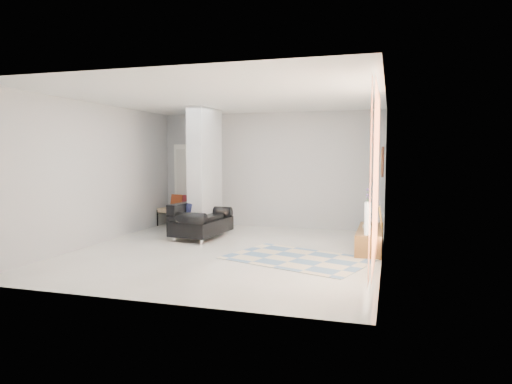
% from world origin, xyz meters
% --- Properties ---
extents(floor, '(6.00, 6.00, 0.00)m').
position_xyz_m(floor, '(0.00, 0.00, 0.00)').
color(floor, beige).
rests_on(floor, ground).
extents(ceiling, '(6.00, 6.00, 0.00)m').
position_xyz_m(ceiling, '(0.00, 0.00, 2.80)').
color(ceiling, white).
rests_on(ceiling, wall_back).
extents(wall_back, '(6.00, 0.00, 6.00)m').
position_xyz_m(wall_back, '(0.00, 3.00, 1.40)').
color(wall_back, '#B5B7B9').
rests_on(wall_back, ground).
extents(wall_front, '(6.00, 0.00, 6.00)m').
position_xyz_m(wall_front, '(0.00, -3.00, 1.40)').
color(wall_front, '#B5B7B9').
rests_on(wall_front, ground).
extents(wall_left, '(0.00, 6.00, 6.00)m').
position_xyz_m(wall_left, '(-2.75, 0.00, 1.40)').
color(wall_left, '#B5B7B9').
rests_on(wall_left, ground).
extents(wall_right, '(0.00, 6.00, 6.00)m').
position_xyz_m(wall_right, '(2.75, 0.00, 1.40)').
color(wall_right, '#B5B7B9').
rests_on(wall_right, ground).
extents(partition_column, '(0.35, 1.20, 2.80)m').
position_xyz_m(partition_column, '(-1.10, 1.60, 1.40)').
color(partition_column, '#AEB3B6').
rests_on(partition_column, floor).
extents(hallway_door, '(0.85, 0.06, 2.04)m').
position_xyz_m(hallway_door, '(-2.10, 2.96, 1.02)').
color(hallway_door, white).
rests_on(hallway_door, floor).
extents(curtain, '(0.00, 2.55, 2.55)m').
position_xyz_m(curtain, '(2.67, -1.15, 1.45)').
color(curtain, '#FA7842').
rests_on(curtain, wall_right).
extents(wall_art, '(0.04, 0.45, 0.55)m').
position_xyz_m(wall_art, '(2.72, 0.90, 1.65)').
color(wall_art, '#3C1D10').
rests_on(wall_art, wall_right).
extents(media_console, '(0.45, 1.69, 0.80)m').
position_xyz_m(media_console, '(2.52, 0.90, 0.21)').
color(media_console, brown).
rests_on(media_console, floor).
extents(loveseat, '(1.00, 1.53, 0.76)m').
position_xyz_m(loveseat, '(-1.06, 1.15, 0.36)').
color(loveseat, silver).
rests_on(loveseat, floor).
extents(daybed, '(1.64, 0.98, 0.77)m').
position_xyz_m(daybed, '(-1.92, 2.49, 0.43)').
color(daybed, black).
rests_on(daybed, floor).
extents(area_rug, '(2.73, 2.25, 0.01)m').
position_xyz_m(area_rug, '(1.37, -0.24, 0.01)').
color(area_rug, '#C4B496').
rests_on(area_rug, floor).
extents(cylinder_lamp, '(0.10, 0.10, 0.57)m').
position_xyz_m(cylinder_lamp, '(2.50, 0.20, 0.68)').
color(cylinder_lamp, silver).
rests_on(cylinder_lamp, media_console).
extents(bronze_figurine, '(0.13, 0.13, 0.25)m').
position_xyz_m(bronze_figurine, '(2.47, 1.45, 0.52)').
color(bronze_figurine, black).
rests_on(bronze_figurine, media_console).
extents(vase, '(0.19, 0.19, 0.17)m').
position_xyz_m(vase, '(2.47, 0.68, 0.49)').
color(vase, white).
rests_on(vase, media_console).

